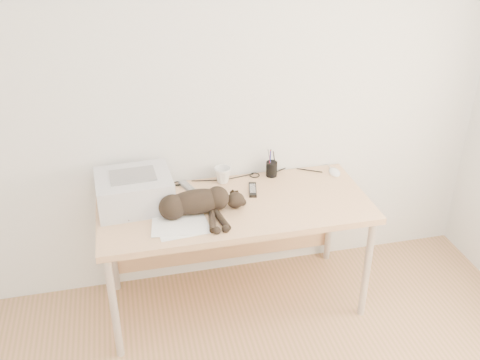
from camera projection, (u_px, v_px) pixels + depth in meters
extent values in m
plane|color=white|center=(221.00, 93.00, 3.19)|extent=(3.50, 0.00, 3.50)
cube|color=#D8A97E|center=(235.00, 207.00, 3.16)|extent=(1.60, 0.70, 0.04)
cylinder|color=silver|center=(114.00, 308.00, 2.93)|extent=(0.04, 0.04, 0.70)
cylinder|color=silver|center=(367.00, 269.00, 3.23)|extent=(0.04, 0.04, 0.70)
cylinder|color=silver|center=(112.00, 246.00, 3.44)|extent=(0.04, 0.04, 0.70)
cylinder|color=silver|center=(330.00, 217.00, 3.74)|extent=(0.04, 0.04, 0.70)
cube|color=#D8A97E|center=(224.00, 222.00, 3.60)|extent=(1.48, 0.02, 0.60)
cube|color=silver|center=(134.00, 191.00, 3.10)|extent=(0.45, 0.38, 0.19)
cube|color=black|center=(134.00, 189.00, 3.09)|extent=(0.36, 0.04, 0.11)
cube|color=slate|center=(133.00, 175.00, 3.05)|extent=(0.27, 0.19, 0.01)
cube|color=white|center=(183.00, 227.00, 2.93)|extent=(0.30, 0.22, 0.00)
cube|color=white|center=(177.00, 226.00, 2.94)|extent=(0.30, 0.23, 0.00)
ellipsoid|color=black|center=(196.00, 202.00, 3.03)|extent=(0.36, 0.16, 0.15)
sphere|color=black|center=(172.00, 207.00, 2.99)|extent=(0.15, 0.15, 0.15)
ellipsoid|color=black|center=(236.00, 200.00, 3.09)|extent=(0.11, 0.10, 0.09)
cone|color=black|center=(233.00, 191.00, 3.11)|extent=(0.04, 0.05, 0.05)
cone|color=black|center=(237.00, 192.00, 3.11)|extent=(0.04, 0.05, 0.05)
cylinder|color=black|center=(212.00, 220.00, 2.96)|extent=(0.05, 0.20, 0.04)
cylinder|color=black|center=(221.00, 219.00, 2.97)|extent=(0.05, 0.20, 0.04)
cylinder|color=black|center=(146.00, 214.00, 3.03)|extent=(0.22, 0.04, 0.03)
imported|color=white|center=(223.00, 175.00, 3.36)|extent=(0.15, 0.15, 0.10)
cylinder|color=black|center=(272.00, 169.00, 3.44)|extent=(0.07, 0.07, 0.10)
cylinder|color=#990C0C|center=(270.00, 160.00, 3.40)|extent=(0.01, 0.01, 0.13)
cylinder|color=navy|center=(273.00, 159.00, 3.41)|extent=(0.01, 0.01, 0.13)
cylinder|color=black|center=(272.00, 160.00, 3.39)|extent=(0.01, 0.01, 0.13)
cube|color=slate|center=(188.00, 187.00, 3.31)|extent=(0.10, 0.17, 0.02)
cube|color=black|center=(253.00, 190.00, 3.28)|extent=(0.08, 0.17, 0.02)
ellipsoid|color=white|center=(335.00, 170.00, 3.48)|extent=(0.08, 0.12, 0.04)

